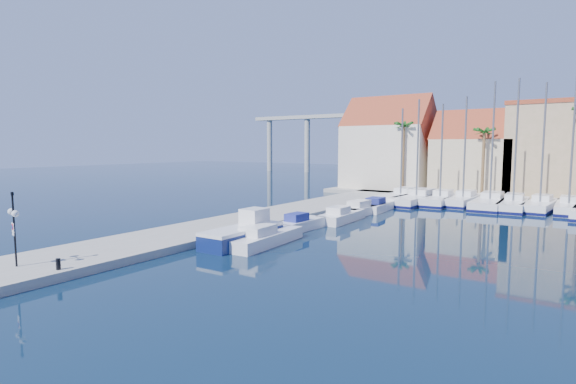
% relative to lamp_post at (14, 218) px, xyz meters
% --- Properties ---
extents(ground, '(260.00, 260.00, 0.00)m').
position_rel_lamp_post_xyz_m(ground, '(8.96, 5.45, -3.02)').
color(ground, '#081A32').
rests_on(ground, ground).
extents(quay_west, '(6.00, 77.00, 0.50)m').
position_rel_lamp_post_xyz_m(quay_west, '(-0.04, 18.95, -2.77)').
color(quay_west, gray).
rests_on(quay_west, ground).
extents(shore_north, '(54.00, 16.00, 0.50)m').
position_rel_lamp_post_xyz_m(shore_north, '(18.96, 53.45, -2.77)').
color(shore_north, gray).
rests_on(shore_north, ground).
extents(lamp_post, '(1.28, 0.58, 3.84)m').
position_rel_lamp_post_xyz_m(lamp_post, '(0.00, 0.00, 0.00)').
color(lamp_post, black).
rests_on(lamp_post, quay_west).
extents(bollard, '(0.23, 0.23, 0.57)m').
position_rel_lamp_post_xyz_m(bollard, '(2.36, 0.89, -2.24)').
color(bollard, black).
rests_on(bollard, quay_west).
extents(fishing_boat, '(2.29, 6.60, 2.30)m').
position_rel_lamp_post_xyz_m(fishing_boat, '(4.73, 12.44, -2.26)').
color(fishing_boat, '#0E1C53').
rests_on(fishing_boat, ground).
extents(motorboat_west_0, '(2.65, 7.01, 1.40)m').
position_rel_lamp_post_xyz_m(motorboat_west_0, '(5.93, 12.97, -2.51)').
color(motorboat_west_0, white).
rests_on(motorboat_west_0, ground).
extents(motorboat_west_1, '(1.88, 5.26, 1.40)m').
position_rel_lamp_post_xyz_m(motorboat_west_1, '(5.10, 18.85, -2.51)').
color(motorboat_west_1, white).
rests_on(motorboat_west_1, ground).
extents(motorboat_west_2, '(2.17, 6.16, 1.40)m').
position_rel_lamp_post_xyz_m(motorboat_west_2, '(5.91, 24.26, -2.51)').
color(motorboat_west_2, white).
rests_on(motorboat_west_2, ground).
extents(motorboat_west_3, '(2.60, 6.54, 1.40)m').
position_rel_lamp_post_xyz_m(motorboat_west_3, '(5.54, 29.34, -2.51)').
color(motorboat_west_3, white).
rests_on(motorboat_west_3, ground).
extents(motorboat_west_4, '(2.46, 6.53, 1.40)m').
position_rel_lamp_post_xyz_m(motorboat_west_4, '(5.80, 32.51, -2.51)').
color(motorboat_west_4, white).
rests_on(motorboat_west_4, ground).
extents(sailboat_0, '(3.32, 10.18, 11.05)m').
position_rel_lamp_post_xyz_m(sailboat_0, '(5.15, 41.66, -2.45)').
color(sailboat_0, white).
rests_on(sailboat_0, ground).
extents(sailboat_1, '(3.84, 11.93, 11.90)m').
position_rel_lamp_post_xyz_m(sailboat_1, '(7.38, 40.84, -2.46)').
color(sailboat_1, white).
rests_on(sailboat_1, ground).
extents(sailboat_2, '(2.68, 9.45, 11.31)m').
position_rel_lamp_post_xyz_m(sailboat_2, '(9.82, 41.39, -2.44)').
color(sailboat_2, white).
rests_on(sailboat_2, ground).
extents(sailboat_3, '(2.71, 9.07, 12.07)m').
position_rel_lamp_post_xyz_m(sailboat_3, '(12.13, 42.30, -2.42)').
color(sailboat_3, white).
rests_on(sailboat_3, ground).
extents(sailboat_4, '(3.18, 10.97, 13.41)m').
position_rel_lamp_post_xyz_m(sailboat_4, '(15.02, 41.78, -2.44)').
color(sailboat_4, white).
rests_on(sailboat_4, ground).
extents(sailboat_5, '(2.83, 9.46, 13.49)m').
position_rel_lamp_post_xyz_m(sailboat_5, '(17.33, 41.29, -2.41)').
color(sailboat_5, white).
rests_on(sailboat_5, ground).
extents(sailboat_6, '(3.01, 9.01, 12.96)m').
position_rel_lamp_post_xyz_m(sailboat_6, '(19.78, 41.87, -2.41)').
color(sailboat_6, white).
rests_on(sailboat_6, ground).
extents(sailboat_7, '(2.42, 8.60, 13.96)m').
position_rel_lamp_post_xyz_m(sailboat_7, '(22.23, 41.90, -2.38)').
color(sailboat_7, white).
rests_on(sailboat_7, ground).
extents(building_0, '(12.30, 9.00, 13.50)m').
position_rel_lamp_post_xyz_m(building_0, '(-1.04, 52.45, 3.50)').
color(building_0, beige).
rests_on(building_0, shore_north).
extents(building_1, '(10.30, 8.00, 11.00)m').
position_rel_lamp_post_xyz_m(building_1, '(10.96, 52.45, 2.28)').
color(building_1, '#C5B38B').
rests_on(building_1, shore_north).
extents(building_2, '(14.20, 10.20, 11.50)m').
position_rel_lamp_post_xyz_m(building_2, '(21.96, 53.45, 3.24)').
color(building_2, tan).
rests_on(building_2, shore_north).
extents(palm_0, '(2.60, 2.60, 10.15)m').
position_rel_lamp_post_xyz_m(palm_0, '(2.96, 47.45, 6.06)').
color(palm_0, brown).
rests_on(palm_0, shore_north).
extents(palm_1, '(2.60, 2.60, 9.15)m').
position_rel_lamp_post_xyz_m(palm_1, '(12.96, 47.45, 5.12)').
color(palm_1, brown).
rests_on(palm_1, shore_north).
extents(viaduct, '(48.00, 2.20, 14.45)m').
position_rel_lamp_post_xyz_m(viaduct, '(-30.11, 87.45, 7.23)').
color(viaduct, '#9E9E99').
rests_on(viaduct, ground).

